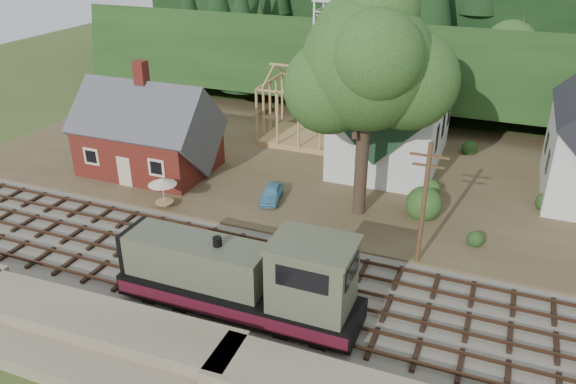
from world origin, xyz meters
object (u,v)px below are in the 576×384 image
at_px(car_blue, 272,193).
at_px(car_green, 136,165).
at_px(locomotive, 246,280).
at_px(patio_set, 162,183).

height_order(car_blue, car_green, car_green).
bearing_deg(car_green, locomotive, -149.07).
height_order(locomotive, patio_set, locomotive).
distance_m(car_blue, car_green, 12.48).
bearing_deg(locomotive, car_blue, 107.61).
distance_m(locomotive, car_blue, 13.10).
relative_size(car_blue, car_green, 0.94).
xyz_separation_m(car_blue, patio_set, (-6.74, -3.88, 1.37)).
relative_size(car_blue, patio_set, 1.46).
relative_size(locomotive, car_blue, 3.90).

